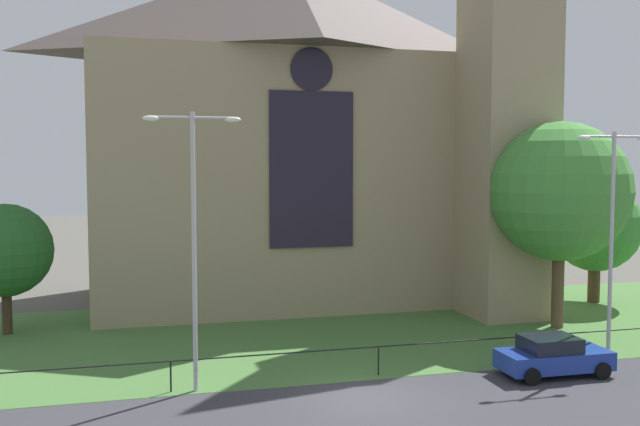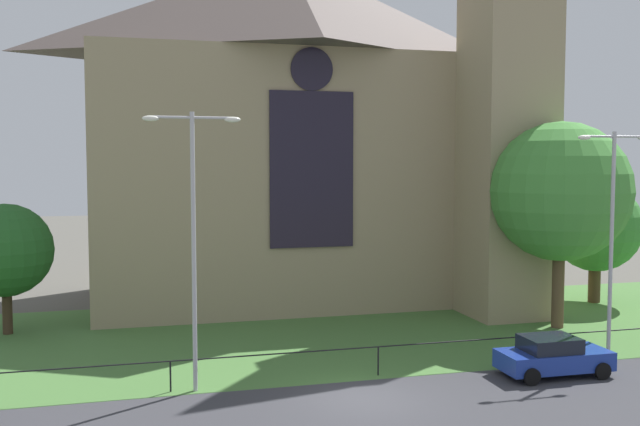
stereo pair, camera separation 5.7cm
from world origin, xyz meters
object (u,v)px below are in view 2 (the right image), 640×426
Objects in this scene: church_building at (302,125)px; parked_car_blue at (553,356)px; streetlamp_far at (612,217)px; tree_left_far at (5,250)px; tree_right_near at (560,192)px; tree_right_far at (596,227)px; streetlamp_near at (193,219)px.

church_building is 6.16× the size of parked_car_blue.
streetlamp_far is at bearing 24.39° from parked_car_blue.
parked_car_blue is at bearing -30.36° from tree_left_far.
church_building is 4.22× the size of tree_left_far.
tree_right_near is 1.44× the size of tree_right_far.
tree_right_far is at bearing 41.55° from tree_right_near.
streetlamp_near is (-23.68, -10.35, 1.73)m from tree_right_far.
church_building is at bearing 18.29° from tree_left_far.
tree_right_near reaches higher than parked_car_blue.
parked_car_blue is at bearing -130.96° from tree_right_far.
tree_left_far is at bearing 168.10° from tree_right_near.
tree_right_far is at bearing 49.61° from parked_car_blue.
tree_right_near is 5.49m from streetlamp_far.
parked_car_blue is (-10.38, -11.96, -3.63)m from tree_right_far.
streetlamp_far is (9.28, -15.89, -4.44)m from church_building.
streetlamp_near reaches higher than tree_left_far.
tree_right_far is 25.90m from streetlamp_near.
tree_right_near is at bearing 16.48° from streetlamp_near.
church_building is at bearing 160.92° from tree_right_far.
tree_left_far is 0.66× the size of streetlamp_far.
tree_left_far is 24.71m from parked_car_blue.
streetlamp_near is at bearing 180.00° from streetlamp_far.
streetlamp_near is (-7.66, -15.89, -4.17)m from church_building.
streetlamp_far reaches higher than parked_car_blue.
church_building is 2.79× the size of streetlamp_far.
streetlamp_far is at bearing -23.50° from tree_left_far.
tree_right_far reaches higher than tree_left_far.
church_building reaches higher than tree_left_far.
streetlamp_near is (-18.00, -5.32, -0.55)m from tree_right_near.
streetlamp_near is at bearing -163.52° from tree_right_near.
tree_right_far is 1.65× the size of parked_car_blue.
parked_car_blue is at bearing -6.90° from streetlamp_near.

